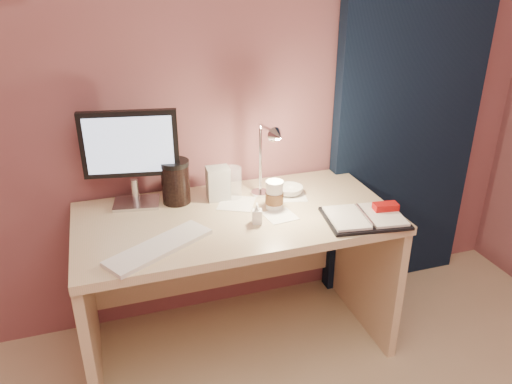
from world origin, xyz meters
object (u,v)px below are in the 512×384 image
object	(u,v)px
product_box	(218,183)
lotion_bottle	(257,213)
planner	(366,216)
coffee_cup	(274,196)
desk_lamp	(263,156)
desk	(232,250)
clear_cup	(232,183)
monitor	(131,150)
keyboard	(159,247)
dark_jar	(176,184)
bowl	(290,191)

from	to	relation	value
product_box	lotion_bottle	bearing A→B (deg)	-68.76
planner	lotion_bottle	size ratio (longest dim) A/B	4.02
planner	coffee_cup	bearing A→B (deg)	154.81
desk_lamp	desk	bearing A→B (deg)	168.78
clear_cup	desk_lamp	size ratio (longest dim) A/B	0.40
monitor	planner	world-z (taller)	monitor
monitor	clear_cup	size ratio (longest dim) A/B	2.97
monitor	product_box	size ratio (longest dim) A/B	2.84
lotion_bottle	product_box	bearing A→B (deg)	108.87
desk	keyboard	distance (m)	0.51
lotion_bottle	desk_lamp	bearing A→B (deg)	63.85
clear_cup	keyboard	bearing A→B (deg)	-137.43
planner	clear_cup	size ratio (longest dim) A/B	2.49
keyboard	product_box	world-z (taller)	product_box
keyboard	dark_jar	bearing A→B (deg)	40.67
lotion_bottle	planner	bearing A→B (deg)	-13.93
desk	planner	distance (m)	0.65
coffee_cup	lotion_bottle	bearing A→B (deg)	-136.81
bowl	dark_jar	bearing A→B (deg)	170.74
coffee_cup	clear_cup	distance (m)	0.23
desk	monitor	xyz separation A→B (m)	(-0.41, 0.16, 0.49)
bowl	lotion_bottle	bearing A→B (deg)	-136.50
coffee_cup	lotion_bottle	size ratio (longest dim) A/B	1.42
lotion_bottle	product_box	distance (m)	0.30
planner	coffee_cup	world-z (taller)	coffee_cup
monitor	product_box	xyz separation A→B (m)	(0.38, -0.05, -0.19)
desk	monitor	distance (m)	0.66
planner	desk_lamp	size ratio (longest dim) A/B	1.01
planner	dark_jar	world-z (taller)	dark_jar
monitor	clear_cup	xyz separation A→B (m)	(0.44, -0.06, -0.19)
monitor	bowl	world-z (taller)	monitor
desk	clear_cup	bearing A→B (deg)	70.82
clear_cup	dark_jar	distance (m)	0.26
desk	keyboard	xyz separation A→B (m)	(-0.36, -0.27, 0.23)
monitor	clear_cup	bearing A→B (deg)	2.17
product_box	clear_cup	bearing A→B (deg)	-3.08
clear_cup	dark_jar	bearing A→B (deg)	172.81
keyboard	dark_jar	distance (m)	0.43
bowl	coffee_cup	bearing A→B (deg)	-136.20
bowl	desk	bearing A→B (deg)	-171.17
coffee_cup	bowl	xyz separation A→B (m)	(0.12, 0.11, -0.04)
planner	product_box	world-z (taller)	product_box
clear_cup	product_box	size ratio (longest dim) A/B	0.96
dark_jar	product_box	world-z (taller)	dark_jar
coffee_cup	clear_cup	bearing A→B (deg)	131.53
dark_jar	lotion_bottle	bearing A→B (deg)	-46.98
product_box	desk_lamp	size ratio (longest dim) A/B	0.42
dark_jar	coffee_cup	bearing A→B (deg)	-26.12
keyboard	desk_lamp	distance (m)	0.62
monitor	desk_lamp	bearing A→B (deg)	-6.28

